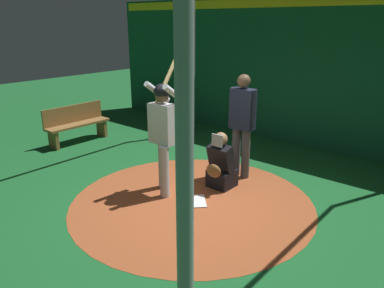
% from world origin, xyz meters
% --- Properties ---
extents(ground_plane, '(27.48, 27.48, 0.00)m').
position_xyz_m(ground_plane, '(0.00, 0.00, 0.00)').
color(ground_plane, '#195B28').
extents(dirt_circle, '(3.73, 3.73, 0.01)m').
position_xyz_m(dirt_circle, '(0.00, 0.00, 0.00)').
color(dirt_circle, '#9E4C28').
rests_on(dirt_circle, ground).
extents(home_plate, '(0.59, 0.59, 0.01)m').
position_xyz_m(home_plate, '(0.00, 0.00, 0.01)').
color(home_plate, white).
rests_on(home_plate, dirt_circle).
extents(batter, '(0.68, 0.49, 2.12)m').
position_xyz_m(batter, '(-0.00, -0.60, 1.08)').
color(batter, '#B3B3B7').
rests_on(batter, ground).
extents(catcher, '(0.58, 0.40, 0.96)m').
position_xyz_m(catcher, '(-0.73, 0.01, 0.38)').
color(catcher, black).
rests_on(catcher, ground).
extents(umpire, '(0.23, 0.49, 1.83)m').
position_xyz_m(umpire, '(-1.35, -0.01, 1.04)').
color(umpire, '#4C4C51').
rests_on(umpire, ground).
extents(back_wall, '(0.23, 11.48, 3.20)m').
position_xyz_m(back_wall, '(-3.84, 0.00, 1.61)').
color(back_wall, '#145133').
rests_on(back_wall, ground).
extents(cage_frame, '(5.82, 4.89, 3.38)m').
position_xyz_m(cage_frame, '(0.00, 0.00, 2.34)').
color(cage_frame, gray).
rests_on(cage_frame, ground).
extents(bench, '(1.51, 0.36, 0.85)m').
position_xyz_m(bench, '(-0.61, -4.00, 0.44)').
color(bench, olive).
rests_on(bench, ground).
extents(baseball_0, '(0.07, 0.07, 0.07)m').
position_xyz_m(baseball_0, '(1.10, 0.90, 0.04)').
color(baseball_0, white).
rests_on(baseball_0, dirt_circle).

